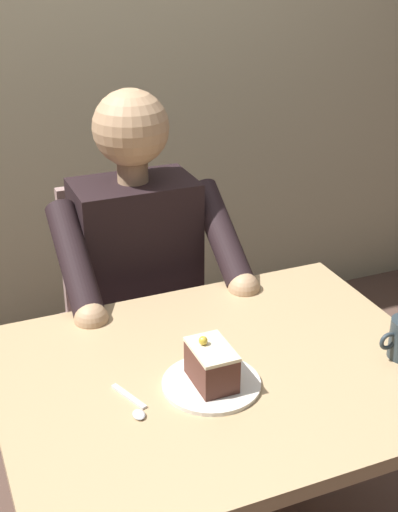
% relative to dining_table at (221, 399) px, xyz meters
% --- Properties ---
extents(dining_table, '(1.02, 0.80, 0.71)m').
position_rel_dining_table_xyz_m(dining_table, '(0.00, 0.00, 0.00)').
color(dining_table, tan).
rests_on(dining_table, ground).
extents(chair, '(0.42, 0.42, 0.90)m').
position_rel_dining_table_xyz_m(chair, '(0.00, -0.73, -0.13)').
color(chair, gray).
rests_on(chair, ground).
extents(seated_person, '(0.53, 0.58, 1.24)m').
position_rel_dining_table_xyz_m(seated_person, '(0.00, -0.55, 0.02)').
color(seated_person, black).
rests_on(seated_person, ground).
extents(dessert_plate, '(0.22, 0.22, 0.01)m').
position_rel_dining_table_xyz_m(dessert_plate, '(0.05, 0.05, 0.09)').
color(dessert_plate, silver).
rests_on(dessert_plate, dining_table).
extents(cake_slice, '(0.08, 0.13, 0.11)m').
position_rel_dining_table_xyz_m(cake_slice, '(0.05, 0.05, 0.14)').
color(cake_slice, '#532D23').
rests_on(cake_slice, dessert_plate).
extents(dessert_spoon, '(0.05, 0.14, 0.01)m').
position_rel_dining_table_xyz_m(dessert_spoon, '(0.23, 0.06, 0.09)').
color(dessert_spoon, silver).
rests_on(dessert_spoon, dining_table).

